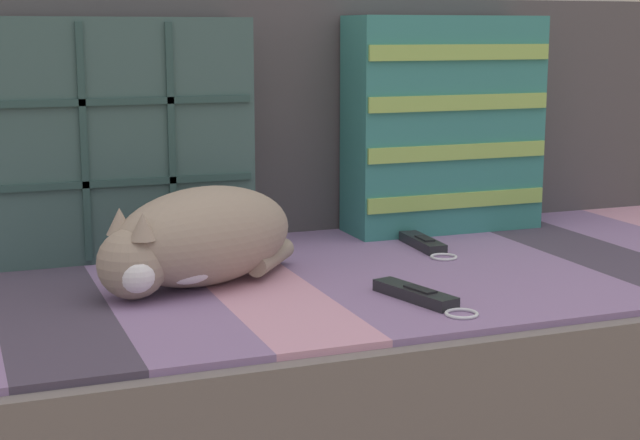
# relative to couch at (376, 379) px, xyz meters

# --- Properties ---
(couch) EXTENTS (1.72, 0.89, 0.43)m
(couch) POSITION_rel_couch_xyz_m (0.00, 0.00, 0.00)
(couch) COLOR #3D3838
(couch) RESTS_ON ground_plane
(sofa_backrest) EXTENTS (1.68, 0.14, 0.46)m
(sofa_backrest) POSITION_rel_couch_xyz_m (0.00, 0.37, 0.45)
(sofa_backrest) COLOR #474242
(sofa_backrest) RESTS_ON couch
(throw_pillow_quilted) EXTENTS (0.46, 0.14, 0.42)m
(throw_pillow_quilted) POSITION_rel_couch_xyz_m (-0.40, 0.23, 0.43)
(throw_pillow_quilted) COLOR #38514C
(throw_pillow_quilted) RESTS_ON couch
(throw_pillow_striped) EXTENTS (0.40, 0.14, 0.43)m
(throw_pillow_striped) POSITION_rel_couch_xyz_m (0.25, 0.23, 0.43)
(throw_pillow_striped) COLOR #337A70
(throw_pillow_striped) RESTS_ON couch
(sleeping_cat) EXTENTS (0.37, 0.29, 0.16)m
(sleeping_cat) POSITION_rel_couch_xyz_m (-0.34, -0.04, 0.29)
(sleeping_cat) COLOR gray
(sleeping_cat) RESTS_ON couch
(game_remote_near) EXTENTS (0.05, 0.19, 0.02)m
(game_remote_near) POSITION_rel_couch_xyz_m (0.13, 0.08, 0.22)
(game_remote_near) COLOR black
(game_remote_near) RESTS_ON couch
(game_remote_far) EXTENTS (0.09, 0.21, 0.02)m
(game_remote_far) POSITION_rel_couch_xyz_m (-0.04, -0.25, 0.22)
(game_remote_far) COLOR black
(game_remote_far) RESTS_ON couch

